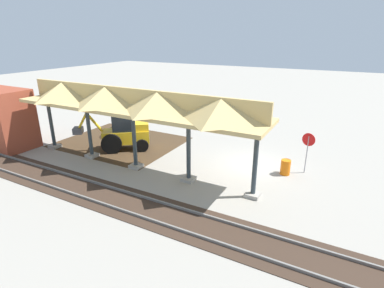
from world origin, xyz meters
The scene contains 9 objects.
ground_plane centered at (0.00, 0.00, 0.00)m, with size 120.00×120.00×0.00m, color gray.
dirt_work_zone centered at (10.15, 0.48, 0.00)m, with size 8.79×7.00×0.01m, color #42301E.
platform_canopy centered at (6.18, 3.66, 4.17)m, with size 16.03×3.20×4.90m.
rail_tracks centered at (0.00, 7.17, 0.03)m, with size 60.00×2.58×0.15m.
stop_sign centered at (-3.08, -0.51, 1.78)m, with size 0.74×0.23×2.46m.
backhoe centered at (8.88, 1.50, 1.27)m, with size 4.76×3.97×2.82m.
dirt_mound centered at (11.55, -0.45, 0.00)m, with size 5.10×5.10×1.94m, color #42301E.
brick_utility_building centered at (16.90, 5.12, 2.09)m, with size 4.40×2.62×4.19m, color brown.
traffic_barrel centered at (-2.11, 0.26, 0.45)m, with size 0.56×0.56×0.90m, color orange.
Camera 1 is at (-4.85, 16.86, 7.70)m, focal length 28.00 mm.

